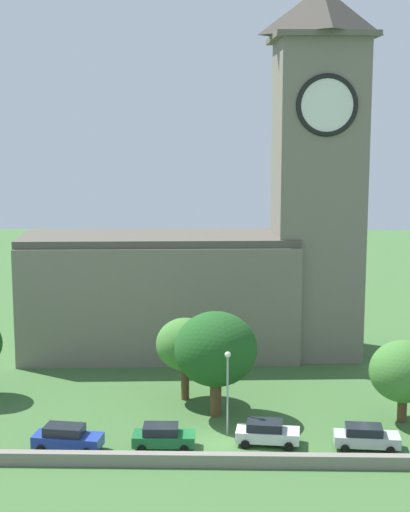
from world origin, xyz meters
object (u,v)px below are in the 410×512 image
Objects in this scene: car_white at (267,433)px; tree_by_tower at (185,345)px; church at (229,241)px; car_silver at (366,437)px; tree_riverside_east at (216,349)px; streetlamp_west_mid at (228,378)px; car_blue at (67,438)px; car_green at (163,436)px; tree_churchyard at (404,372)px.

tree_by_tower is (-6.19, 9.05, 3.77)m from car_white.
church reaches higher than car_white.
car_silver is 12.89m from tree_riverside_east.
car_white is 0.74× the size of streetlamp_west_mid.
tree_by_tower is (-3.43, 7.32, 0.41)m from streetlamp_west_mid.
car_blue is at bearing -125.91° from tree_by_tower.
car_green is at bearing 4.76° from car_blue.
tree_churchyard is (12.97, -17.97, -7.21)m from church.
tree_riverside_east is (-14.07, 0.88, 1.37)m from tree_churchyard.
tree_by_tower is (-12.98, 9.70, 3.77)m from car_silver.
tree_churchyard is (13.17, 2.84, -0.30)m from streetlamp_west_mid.
church is 27.03m from car_silver.
streetlamp_west_mid is (4.46, 2.64, 3.36)m from car_green.
streetlamp_west_mid is (-9.56, 2.38, 3.36)m from car_silver.
church is 5.12× the size of tree_by_tower.
tree_riverside_east is at bearing -93.66° from church.
car_silver is 16.64m from tree_by_tower.
tree_churchyard is at bearing 13.98° from car_blue.
car_silver is 0.56× the size of tree_riverside_east.
tree_churchyard is 17.21m from tree_by_tower.
tree_riverside_east reaches higher than tree_churchyard.
tree_riverside_east is (-10.45, 6.10, 4.43)m from car_silver.
car_silver is at bearing -68.02° from church.
streetlamp_west_mid is (-0.20, -20.81, -6.91)m from church.
tree_churchyard is at bearing 23.72° from car_white.
streetlamp_west_mid reaches higher than car_silver.
car_green is 8.53m from tree_riverside_east.
tree_churchyard reaches higher than car_green.
car_silver is at bearing 1.07° from car_green.
car_blue is 1.07× the size of car_white.
car_silver is (14.02, 0.26, -0.00)m from car_green.
tree_churchyard is (10.41, 4.57, 3.06)m from car_white.
car_green reaches higher than car_silver.
tree_riverside_east is 4.45m from tree_by_tower.
car_blue is 6.59m from car_green.
tree_churchyard is (24.21, 6.03, 3.00)m from car_blue.
tree_riverside_east reaches higher than car_silver.
tree_riverside_east is at bearing 103.50° from streetlamp_west_mid.
tree_churchyard is 0.76× the size of tree_riverside_east.
streetlamp_west_mid reaches higher than car_blue.
car_white is 1.00× the size of car_silver.
tree_by_tower is at bearing 54.09° from car_blue.
streetlamp_west_mid is (-2.76, 1.74, 3.36)m from car_white.
car_white and car_silver have the same top height.
car_green is (6.57, 0.55, -0.06)m from car_blue.
car_silver is 7.05m from tree_churchyard.
car_green reaches higher than car_white.
church is 7.06× the size of car_blue.
car_green is 10.70m from tree_by_tower.
tree_riverside_east is at bearing 60.73° from car_green.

